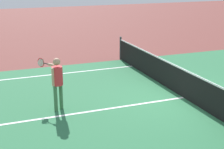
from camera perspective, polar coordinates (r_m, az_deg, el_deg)
ground_plane at (r=11.52m, az=11.86°, el=-3.80°), size 60.00×60.00×0.00m
court_surface_inbounds at (r=11.52m, az=11.86°, el=-3.79°), size 10.62×24.40×0.00m
line_center_service at (r=10.23m, az=-3.52°, el=-6.16°), size 0.10×6.40×0.01m
net at (r=11.36m, az=12.01°, el=-1.47°), size 10.99×0.09×1.07m
player_near at (r=10.13m, az=-9.23°, el=-0.60°), size 1.13×0.61×1.61m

